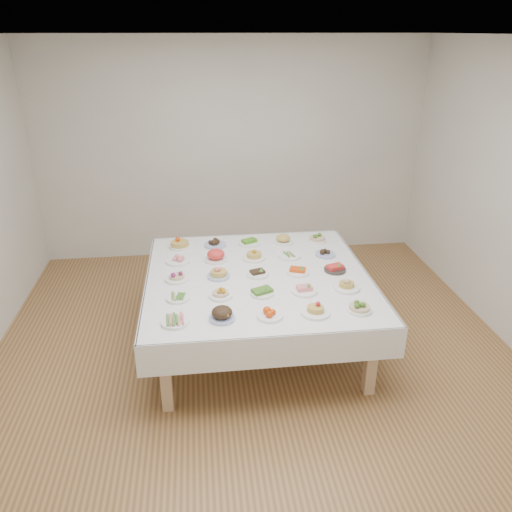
{
  "coord_description": "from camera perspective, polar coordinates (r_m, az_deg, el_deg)",
  "views": [
    {
      "loc": [
        -0.46,
        -3.91,
        2.84
      ],
      "look_at": [
        0.05,
        0.36,
        0.88
      ],
      "focal_mm": 35.0,
      "sensor_mm": 36.0,
      "label": 1
    }
  ],
  "objects": [
    {
      "name": "dish_20",
      "position": [
        5.27,
        -8.72,
        1.59
      ],
      "size": [
        0.22,
        0.22,
        0.13
      ],
      "color": "white",
      "rests_on": "display_table"
    },
    {
      "name": "dish_11",
      "position": [
        4.6,
        -4.3,
        -1.83
      ],
      "size": [
        0.21,
        0.21,
        0.12
      ],
      "color": "#4C66B2",
      "rests_on": "display_table"
    },
    {
      "name": "dish_3",
      "position": [
        4.04,
        6.82,
        -5.92
      ],
      "size": [
        0.23,
        0.23,
        0.12
      ],
      "color": "white",
      "rests_on": "display_table"
    },
    {
      "name": "display_table",
      "position": [
        4.68,
        0.22,
        -2.98
      ],
      "size": [
        2.07,
        2.07,
        0.75
      ],
      "color": "white",
      "rests_on": "ground"
    },
    {
      "name": "dish_12",
      "position": [
        4.64,
        0.17,
        -1.85
      ],
      "size": [
        0.21,
        0.21,
        0.09
      ],
      "color": "white",
      "rests_on": "display_table"
    },
    {
      "name": "dish_21",
      "position": [
        5.28,
        -4.69,
        1.53
      ],
      "size": [
        0.23,
        0.23,
        0.09
      ],
      "color": "#4C66B2",
      "rests_on": "display_table"
    },
    {
      "name": "dish_8",
      "position": [
        4.36,
        5.55,
        -3.76
      ],
      "size": [
        0.22,
        0.22,
        0.09
      ],
      "color": "white",
      "rests_on": "display_table"
    },
    {
      "name": "dish_19",
      "position": [
        5.09,
        7.93,
        0.39
      ],
      "size": [
        0.2,
        0.2,
        0.08
      ],
      "color": "#4C66B2",
      "rests_on": "display_table"
    },
    {
      "name": "dish_10",
      "position": [
        4.6,
        -9.05,
        -2.14
      ],
      "size": [
        0.21,
        0.21,
        0.11
      ],
      "color": "white",
      "rests_on": "display_table"
    },
    {
      "name": "dish_22",
      "position": [
        5.3,
        -0.77,
        1.72
      ],
      "size": [
        0.23,
        0.23,
        0.09
      ],
      "color": "white",
      "rests_on": "display_table"
    },
    {
      "name": "dish_7",
      "position": [
        4.3,
        0.71,
        -3.96
      ],
      "size": [
        0.2,
        0.2,
        0.09
      ],
      "color": "white",
      "rests_on": "display_table"
    },
    {
      "name": "dish_4",
      "position": [
        4.14,
        11.75,
        -5.58
      ],
      "size": [
        0.2,
        0.2,
        0.11
      ],
      "color": "white",
      "rests_on": "display_table"
    },
    {
      "name": "dish_0",
      "position": [
        3.96,
        -9.21,
        -7.29
      ],
      "size": [
        0.22,
        0.22,
        0.05
      ],
      "color": "white",
      "rests_on": "display_table"
    },
    {
      "name": "dish_17",
      "position": [
        4.95,
        -0.23,
        0.21
      ],
      "size": [
        0.22,
        0.22,
        0.12
      ],
      "color": "white",
      "rests_on": "display_table"
    },
    {
      "name": "dish_1",
      "position": [
        3.95,
        -3.91,
        -6.46
      ],
      "size": [
        0.21,
        0.21,
        0.13
      ],
      "color": "#4C66B2",
      "rests_on": "display_table"
    },
    {
      "name": "dish_16",
      "position": [
        4.93,
        -4.61,
        0.12
      ],
      "size": [
        0.22,
        0.22,
        0.13
      ],
      "color": "white",
      "rests_on": "display_table"
    },
    {
      "name": "dish_24",
      "position": [
        5.41,
        7.01,
        2.17
      ],
      "size": [
        0.2,
        0.2,
        0.11
      ],
      "color": "white",
      "rests_on": "display_table"
    },
    {
      "name": "dish_5",
      "position": [
        4.29,
        -8.89,
        -4.71
      ],
      "size": [
        0.2,
        0.2,
        0.04
      ],
      "color": "white",
      "rests_on": "display_table"
    },
    {
      "name": "dish_9",
      "position": [
        4.46,
        10.33,
        -3.14
      ],
      "size": [
        0.23,
        0.23,
        0.12
      ],
      "color": "white",
      "rests_on": "display_table"
    },
    {
      "name": "dish_15",
      "position": [
        4.95,
        -8.9,
        -0.34
      ],
      "size": [
        0.23,
        0.23,
        0.09
      ],
      "color": "white",
      "rests_on": "display_table"
    },
    {
      "name": "room_envelope",
      "position": [
        4.06,
        -0.13,
        10.13
      ],
      "size": [
        5.02,
        5.02,
        2.81
      ],
      "color": "#9E7042",
      "rests_on": "ground"
    },
    {
      "name": "dish_6",
      "position": [
        4.28,
        -4.07,
        -4.2
      ],
      "size": [
        0.2,
        0.2,
        0.1
      ],
      "color": "white",
      "rests_on": "display_table"
    },
    {
      "name": "dish_23",
      "position": [
        5.34,
        3.13,
        2.0
      ],
      "size": [
        0.2,
        0.2,
        0.11
      ],
      "color": "white",
      "rests_on": "display_table"
    },
    {
      "name": "dish_18",
      "position": [
        5.02,
        3.81,
        0.09
      ],
      "size": [
        0.23,
        0.23,
        0.05
      ],
      "color": "white",
      "rests_on": "display_table"
    },
    {
      "name": "dish_2",
      "position": [
        3.98,
        1.6,
        -6.56
      ],
      "size": [
        0.21,
        0.21,
        0.09
      ],
      "color": "white",
      "rests_on": "display_table"
    },
    {
      "name": "dish_14",
      "position": [
        4.78,
        9.02,
        -1.36
      ],
      "size": [
        0.2,
        0.2,
        0.08
      ],
      "color": "#2C2927",
      "rests_on": "display_table"
    },
    {
      "name": "dish_13",
      "position": [
        4.69,
        4.78,
        -1.53
      ],
      "size": [
        0.22,
        0.22,
        0.1
      ],
      "color": "white",
      "rests_on": "display_table"
    }
  ]
}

